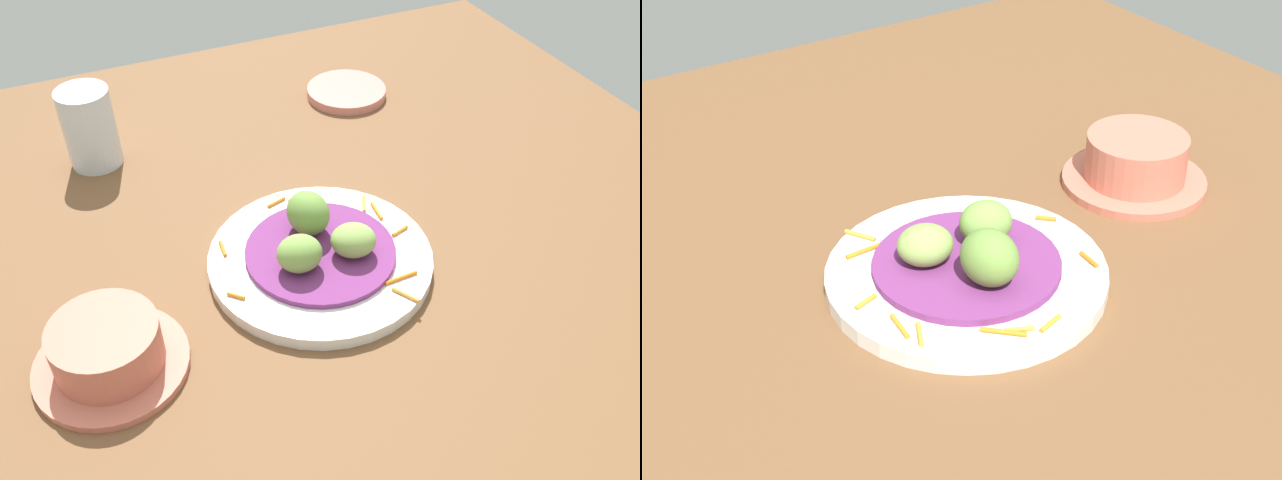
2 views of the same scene
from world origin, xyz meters
TOP-DOWN VIEW (x-y plane):
  - table_surface at (0.00, 0.00)cm, footprint 110.00×110.00cm
  - main_plate at (-1.04, -1.06)cm, footprint 23.70×23.70cm
  - cabbage_bed at (-1.04, -1.06)cm, footprint 15.88×15.88cm
  - carrot_garnish at (-3.88, -3.13)cm, footprint 21.43×20.93cm
  - guac_scoop_left at (1.98, 0.54)cm, footprint 5.23×4.80cm
  - guac_scoop_center at (-3.93, 0.75)cm, footprint 5.88×5.55cm
  - guac_scoop_right at (-1.16, -4.47)cm, footprint 5.23×5.81cm
  - side_plate_small at (-19.33, -32.21)cm, footprint 11.44×11.44cm
  - terracotta_bowl at (21.93, 3.53)cm, footprint 14.17×14.17cm
  - water_glass at (16.89, -30.16)cm, footprint 6.44×6.44cm

SIDE VIEW (x-z plane):
  - table_surface at x=0.00cm, z-range 0.00..2.00cm
  - side_plate_small at x=-19.33cm, z-range 2.00..3.25cm
  - main_plate at x=-1.04cm, z-range 2.00..3.45cm
  - carrot_garnish at x=-3.88cm, z-range 3.45..3.85cm
  - cabbage_bed at x=-1.04cm, z-range 3.45..4.12cm
  - terracotta_bowl at x=21.93cm, z-range 1.69..6.94cm
  - guac_scoop_center at x=-3.93cm, z-range 4.12..7.54cm
  - guac_scoop_left at x=1.98cm, z-range 4.12..7.97cm
  - guac_scoop_right at x=-1.16cm, z-range 4.12..8.87cm
  - water_glass at x=16.89cm, z-range 2.00..12.08cm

